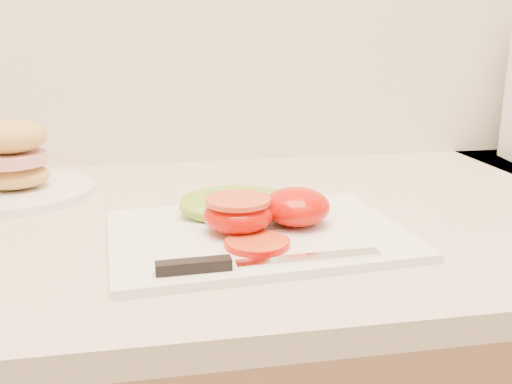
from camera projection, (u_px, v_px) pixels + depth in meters
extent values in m
cube|color=beige|center=(459.00, 210.00, 0.84)|extent=(3.92, 0.65, 0.03)
cube|color=silver|center=(258.00, 234.00, 0.68)|extent=(0.37, 0.28, 0.01)
ellipsoid|color=red|center=(296.00, 206.00, 0.70)|extent=(0.08, 0.08, 0.05)
ellipsoid|color=red|center=(238.00, 215.00, 0.67)|extent=(0.08, 0.08, 0.04)
cylinder|color=red|center=(238.00, 201.00, 0.67)|extent=(0.08, 0.08, 0.01)
cylinder|color=#D1521E|center=(257.00, 243.00, 0.63)|extent=(0.07, 0.07, 0.01)
ellipsoid|color=#82AE2E|center=(232.00, 204.00, 0.74)|extent=(0.15, 0.11, 0.03)
ellipsoid|color=#82AE2E|center=(264.00, 202.00, 0.76)|extent=(0.13, 0.13, 0.02)
cube|color=silver|center=(309.00, 258.00, 0.60)|extent=(0.16, 0.03, 0.00)
cube|color=black|center=(194.00, 266.00, 0.56)|extent=(0.08, 0.02, 0.01)
cylinder|color=white|center=(15.00, 192.00, 0.86)|extent=(0.23, 0.23, 0.01)
ellipsoid|color=tan|center=(13.00, 176.00, 0.85)|extent=(0.11, 0.09, 0.04)
cylinder|color=#D8938C|center=(11.00, 158.00, 0.84)|extent=(0.10, 0.10, 0.02)
ellipsoid|color=tan|center=(9.00, 137.00, 0.84)|extent=(0.11, 0.09, 0.05)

